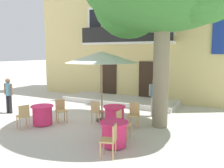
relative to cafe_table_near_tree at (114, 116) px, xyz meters
The scene contains 15 objects.
ground_plane 1.58m from the cafe_table_near_tree, behind, with size 120.00×120.00×0.00m, color beige.
building_facade 7.92m from the cafe_table_near_tree, 103.86° to the left, with size 13.00×5.09×7.50m.
entrance_step_platform 4.25m from the cafe_table_near_tree, 113.91° to the left, with size 6.42×2.20×0.25m, color silver.
cafe_table_near_tree is the anchor object (origin of this frame).
cafe_chair_near_tree_0 0.77m from the cafe_table_near_tree, behind, with size 0.41×0.41×0.91m.
cafe_chair_near_tree_1 0.77m from the cafe_table_near_tree, 16.39° to the left, with size 0.47×0.47×0.91m.
cafe_table_middle 2.81m from the cafe_table_near_tree, 153.71° to the right, with size 0.86×0.86×0.76m.
cafe_chair_middle_0 3.38m from the cafe_table_near_tree, 144.45° to the right, with size 0.53×0.53×0.91m.
cafe_chair_middle_1 2.23m from the cafe_table_near_tree, 164.75° to the right, with size 0.56×0.56×0.91m.
cafe_table_front 2.05m from the cafe_table_near_tree, 62.60° to the right, with size 0.86×0.86×0.76m.
cafe_chair_front_0 1.36m from the cafe_table_near_tree, 52.15° to the right, with size 0.42×0.42×0.91m.
cafe_chair_front_1 2.80m from the cafe_table_near_tree, 64.27° to the right, with size 0.49×0.49×0.91m.
cafe_umbrella 2.35m from the cafe_table_near_tree, 159.82° to the left, with size 2.90×2.90×2.85m.
pedestrian_near_entrance 2.30m from the cafe_table_near_tree, 65.42° to the left, with size 0.53×0.26×1.67m.
pedestrian_mid_plaza 5.25m from the cafe_table_near_tree, behind, with size 0.53×0.37×1.64m.
Camera 1 is at (5.64, -7.81, 2.80)m, focal length 37.87 mm.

